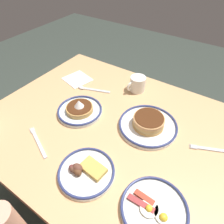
{
  "coord_description": "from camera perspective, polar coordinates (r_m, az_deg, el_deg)",
  "views": [
    {
      "loc": [
        -0.4,
        0.54,
        1.42
      ],
      "look_at": [
        -0.0,
        -0.05,
        0.75
      ],
      "focal_mm": 31.75,
      "sensor_mm": 36.0,
      "label": 1
    }
  ],
  "objects": [
    {
      "name": "ground_plane",
      "position": [
        1.57,
        -1.13,
        -21.7
      ],
      "size": [
        6.0,
        6.0,
        0.0
      ],
      "primitive_type": "plane",
      "color": "#323A33"
    },
    {
      "name": "dining_table",
      "position": [
        1.02,
        -1.63,
        -5.75
      ],
      "size": [
        1.16,
        0.94,
        0.72
      ],
      "color": "tan",
      "rests_on": "ground_plane"
    },
    {
      "name": "plate_near_main",
      "position": [
        1.01,
        -9.27,
        0.67
      ],
      "size": [
        0.23,
        0.23,
        0.08
      ],
      "color": "white",
      "rests_on": "dining_table"
    },
    {
      "name": "plate_center_pancakes",
      "position": [
        0.94,
        10.35,
        -3.39
      ],
      "size": [
        0.28,
        0.28,
        0.06
      ],
      "color": "white",
      "rests_on": "dining_table"
    },
    {
      "name": "plate_far_companion",
      "position": [
        0.79,
        -7.48,
        -16.6
      ],
      "size": [
        0.22,
        0.22,
        0.05
      ],
      "color": "white",
      "rests_on": "dining_table"
    },
    {
      "name": "plate_far_side",
      "position": [
        0.74,
        12.05,
        -25.6
      ],
      "size": [
        0.23,
        0.23,
        0.04
      ],
      "color": "silver",
      "rests_on": "dining_table"
    },
    {
      "name": "coffee_mug",
      "position": [
        1.14,
        7.14,
        8.14
      ],
      "size": [
        0.09,
        0.12,
        0.09
      ],
      "color": "white",
      "rests_on": "dining_table"
    },
    {
      "name": "paper_napkin",
      "position": [
        1.27,
        -9.95,
        9.29
      ],
      "size": [
        0.18,
        0.17,
        0.0
      ],
      "primitive_type": "cube",
      "rotation": [
        0.0,
        0.0,
        -0.25
      ],
      "color": "white",
      "rests_on": "dining_table"
    },
    {
      "name": "fork_near",
      "position": [
        0.94,
        -20.53,
        -8.03
      ],
      "size": [
        0.19,
        0.09,
        0.01
      ],
      "color": "silver",
      "rests_on": "dining_table"
    },
    {
      "name": "fork_far",
      "position": [
        0.95,
        26.95,
        -9.6
      ],
      "size": [
        0.18,
        0.09,
        0.01
      ],
      "color": "silver",
      "rests_on": "dining_table"
    },
    {
      "name": "tea_spoon",
      "position": [
        1.17,
        -6.56,
        6.62
      ],
      "size": [
        0.19,
        0.08,
        0.01
      ],
      "color": "silver",
      "rests_on": "dining_table"
    }
  ]
}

